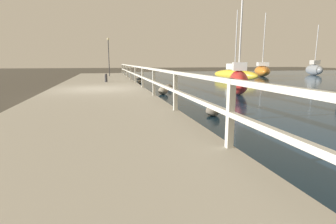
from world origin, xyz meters
TOP-DOWN VIEW (x-y plane):
  - ground_plane at (0.00, 0.00)m, footprint 120.00×120.00m
  - dock_walkway at (0.00, 0.00)m, footprint 4.63×36.00m
  - railing at (2.22, -0.00)m, footprint 0.10×32.50m
  - boulder_upstream at (2.94, 6.62)m, footprint 0.41×0.37m
  - boulder_far_strip at (3.41, 10.73)m, footprint 0.71×0.64m
  - boulder_water_edge at (4.04, 1.92)m, footprint 0.47×0.42m
  - boulder_downstream at (3.26, -0.15)m, footprint 0.52×0.47m
  - boulder_mid_strip at (3.60, -5.84)m, footprint 0.46×0.41m
  - mooring_bollard at (0.42, 4.31)m, footprint 0.17×0.17m
  - dock_lamp at (0.75, 11.26)m, footprint 0.23×0.23m
  - sailboat_yellow at (11.73, 8.47)m, footprint 2.60×5.14m
  - sailboat_red at (7.07, -0.93)m, footprint 2.04×3.24m
  - sailboat_gray at (25.86, 14.77)m, footprint 1.60×3.23m
  - sailboat_orange at (17.91, 13.76)m, footprint 3.53×5.18m

SIDE VIEW (x-z plane):
  - ground_plane at x=0.00m, z-range 0.00..0.00m
  - boulder_upstream at x=2.94m, z-range 0.00..0.31m
  - boulder_mid_strip at x=3.60m, z-range 0.00..0.34m
  - boulder_water_edge at x=4.04m, z-range 0.00..0.35m
  - dock_walkway at x=0.00m, z-range 0.00..0.35m
  - boulder_downstream at x=3.26m, z-range 0.00..0.39m
  - boulder_far_strip at x=3.41m, z-range 0.00..0.53m
  - sailboat_yellow at x=11.73m, z-range -2.42..3.60m
  - mooring_bollard at x=0.42m, z-range 0.36..0.90m
  - sailboat_orange at x=17.91m, z-range -2.79..4.17m
  - sailboat_red at x=7.07m, z-range -1.89..3.29m
  - sailboat_gray at x=25.86m, z-range -2.27..3.78m
  - railing at x=2.22m, z-range 0.55..1.61m
  - dock_lamp at x=0.75m, z-range 0.96..4.35m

